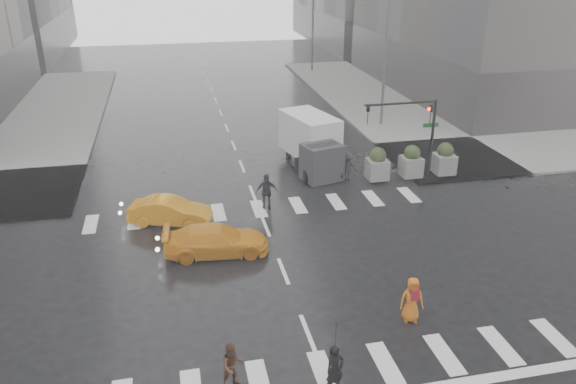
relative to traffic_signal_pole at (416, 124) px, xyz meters
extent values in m
plane|color=black|center=(-9.01, -8.01, -3.22)|extent=(120.00, 120.00, 0.00)
cube|color=slate|center=(10.49, 9.49, -3.14)|extent=(35.00, 35.00, 0.15)
cube|color=#2A2725|center=(19.99, 18.99, -1.02)|extent=(26.05, 26.05, 4.40)
cube|color=#2A2725|center=(19.99, 47.99, -1.02)|extent=(26.05, 26.05, 4.40)
cylinder|color=black|center=(0.99, -0.01, -0.97)|extent=(0.16, 0.16, 4.50)
cylinder|color=black|center=(-1.01, -0.01, 1.18)|extent=(4.00, 0.12, 0.12)
imported|color=black|center=(0.74, -0.01, 0.48)|extent=(0.16, 0.20, 1.00)
imported|color=black|center=(-2.81, -0.01, 0.68)|extent=(0.16, 0.20, 1.00)
sphere|color=#FF190C|center=(0.64, -0.01, 0.78)|extent=(0.20, 0.20, 0.20)
cube|color=#0B5317|center=(0.99, 0.29, -0.22)|extent=(0.90, 0.03, 0.22)
cylinder|color=#59595B|center=(1.99, 9.99, 1.28)|extent=(0.20, 0.20, 9.00)
cube|color=#59595B|center=(0.19, 9.99, 5.48)|extent=(0.50, 0.22, 0.15)
cylinder|color=#59595B|center=(1.99, 29.99, 1.28)|extent=(0.20, 0.20, 9.00)
cube|color=slate|center=(-2.01, 0.19, -2.52)|extent=(1.10, 1.10, 1.10)
sphere|color=black|center=(-2.01, 0.19, -1.72)|extent=(0.90, 0.90, 0.90)
cube|color=slate|center=(-0.01, 0.19, -2.52)|extent=(1.10, 1.10, 1.10)
sphere|color=black|center=(-0.01, 0.19, -1.72)|extent=(0.90, 0.90, 0.90)
cube|color=slate|center=(1.99, 0.19, -2.52)|extent=(1.10, 1.10, 1.10)
sphere|color=black|center=(1.99, 0.19, -1.72)|extent=(0.90, 0.90, 0.90)
imported|color=black|center=(-8.91, -14.81, -2.43)|extent=(0.65, 0.50, 1.58)
imported|color=black|center=(-8.91, -14.81, -1.23)|extent=(1.17, 1.18, 0.88)
imported|color=#412517|center=(-11.76, -13.99, -2.46)|extent=(0.81, 0.67, 1.52)
imported|color=#CF600E|center=(-5.35, -12.08, -2.38)|extent=(0.90, 0.68, 1.68)
cube|color=maroon|center=(-5.35, -12.26, -2.07)|extent=(0.30, 0.21, 0.40)
imported|color=black|center=(-8.59, -2.06, -2.30)|extent=(1.14, 0.76, 1.83)
imported|color=black|center=(-3.57, 0.63, -2.41)|extent=(1.18, 0.89, 1.62)
imported|color=orange|center=(-13.31, -2.71, -2.59)|extent=(4.02, 2.48, 1.25)
imported|color=orange|center=(-11.47, -6.01, -2.58)|extent=(3.99, 2.06, 1.27)
cube|color=silver|center=(-4.99, 3.67, -1.40)|extent=(2.12, 4.07, 2.39)
cube|color=#2C2B30|center=(-4.99, 0.84, -2.11)|extent=(2.04, 1.59, 2.04)
cube|color=black|center=(-4.99, 0.84, -1.49)|extent=(1.77, 0.80, 0.80)
cylinder|color=black|center=(-5.92, 0.66, -2.82)|extent=(0.25, 0.80, 0.80)
cylinder|color=black|center=(-4.06, 0.66, -2.82)|extent=(0.25, 0.80, 0.80)
cylinder|color=black|center=(-5.92, 2.61, -2.82)|extent=(0.25, 0.80, 0.80)
cylinder|color=black|center=(-4.06, 2.61, -2.82)|extent=(0.25, 0.80, 0.80)
cylinder|color=black|center=(-5.92, 5.09, -2.82)|extent=(0.25, 0.80, 0.80)
cylinder|color=black|center=(-4.06, 5.09, -2.82)|extent=(0.25, 0.80, 0.80)
camera|label=1|loc=(-12.93, -26.96, 8.72)|focal=35.00mm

